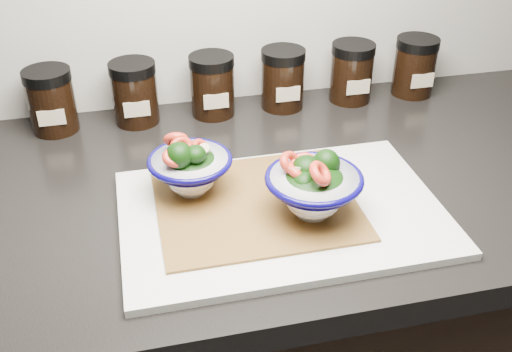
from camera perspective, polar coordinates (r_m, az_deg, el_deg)
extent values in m
cube|color=black|center=(0.94, 0.56, -1.32)|extent=(3.50, 0.60, 0.04)
cube|color=silver|center=(0.85, 2.45, -3.51)|extent=(0.45, 0.30, 0.01)
cube|color=olive|center=(0.85, 0.00, -2.60)|extent=(0.28, 0.24, 0.00)
cylinder|color=white|center=(0.88, -6.14, -1.12)|extent=(0.04, 0.04, 0.01)
ellipsoid|color=white|center=(0.87, -6.19, -0.39)|extent=(0.07, 0.07, 0.03)
torus|color=#090449|center=(0.85, -6.32, 1.50)|extent=(0.12, 0.12, 0.01)
torus|color=#090449|center=(0.86, -6.27, 0.79)|extent=(0.10, 0.10, 0.00)
ellipsoid|color=black|center=(0.86, -6.29, 0.99)|extent=(0.09, 0.09, 0.04)
ellipsoid|color=black|center=(0.83, -5.81, 2.08)|extent=(0.03, 0.03, 0.03)
cylinder|color=#477233|center=(0.84, -5.77, 1.44)|extent=(0.01, 0.01, 0.02)
ellipsoid|color=black|center=(0.84, -6.78, 1.68)|extent=(0.03, 0.03, 0.03)
cylinder|color=#477233|center=(0.84, -6.74, 1.09)|extent=(0.01, 0.01, 0.02)
ellipsoid|color=black|center=(0.83, -7.33, 1.97)|extent=(0.04, 0.04, 0.04)
cylinder|color=#477233|center=(0.83, -7.27, 1.18)|extent=(0.01, 0.01, 0.02)
ellipsoid|color=black|center=(0.84, -6.40, 1.76)|extent=(0.03, 0.03, 0.03)
cylinder|color=#477233|center=(0.85, -6.36, 1.14)|extent=(0.01, 0.01, 0.02)
ellipsoid|color=black|center=(0.85, -5.71, 1.31)|extent=(0.04, 0.04, 0.03)
cylinder|color=#477233|center=(0.85, -5.66, 0.59)|extent=(0.01, 0.01, 0.02)
torus|color=red|center=(0.85, -7.13, 2.75)|extent=(0.05, 0.04, 0.04)
torus|color=red|center=(0.82, -7.75, 1.76)|extent=(0.04, 0.04, 0.03)
torus|color=red|center=(0.86, -7.67, 3.48)|extent=(0.05, 0.04, 0.04)
torus|color=red|center=(0.84, -7.52, 1.57)|extent=(0.05, 0.05, 0.03)
torus|color=red|center=(0.87, -5.28, 2.60)|extent=(0.04, 0.04, 0.04)
cylinder|color=#CCBC8E|center=(0.85, -4.99, 2.59)|extent=(0.02, 0.02, 0.01)
cylinder|color=white|center=(0.83, 5.38, -3.21)|extent=(0.05, 0.05, 0.01)
ellipsoid|color=white|center=(0.82, 5.43, -2.39)|extent=(0.07, 0.07, 0.03)
torus|color=#090449|center=(0.80, 5.57, -0.24)|extent=(0.13, 0.13, 0.01)
torus|color=#090449|center=(0.81, 5.52, -1.04)|extent=(0.11, 0.11, 0.00)
ellipsoid|color=black|center=(0.81, 5.53, -0.82)|extent=(0.10, 0.10, 0.04)
ellipsoid|color=black|center=(0.82, 6.70, 1.16)|extent=(0.04, 0.04, 0.04)
cylinder|color=#477233|center=(0.83, 6.64, 0.37)|extent=(0.01, 0.02, 0.02)
ellipsoid|color=black|center=(0.81, 4.83, 0.74)|extent=(0.04, 0.04, 0.03)
cylinder|color=#477233|center=(0.81, 4.78, -0.09)|extent=(0.01, 0.01, 0.03)
ellipsoid|color=black|center=(0.79, 4.67, -0.60)|extent=(0.03, 0.03, 0.03)
cylinder|color=#477233|center=(0.80, 4.64, -1.32)|extent=(0.01, 0.01, 0.02)
torus|color=red|center=(0.81, 4.42, 1.12)|extent=(0.05, 0.04, 0.04)
torus|color=red|center=(0.77, 6.14, 0.24)|extent=(0.04, 0.04, 0.04)
torus|color=red|center=(0.80, 3.36, 1.26)|extent=(0.04, 0.05, 0.05)
torus|color=red|center=(0.80, 3.94, 0.41)|extent=(0.05, 0.05, 0.04)
cylinder|color=#CCBC8E|center=(0.79, 3.66, 0.74)|extent=(0.02, 0.02, 0.01)
cylinder|color=#CCBC8E|center=(0.80, 5.77, 0.78)|extent=(0.02, 0.02, 0.01)
cylinder|color=black|center=(1.11, -18.83, 6.39)|extent=(0.08, 0.08, 0.09)
cylinder|color=black|center=(1.08, -19.36, 9.05)|extent=(0.08, 0.08, 0.02)
cube|color=#C6B793|center=(1.07, -18.89, 5.26)|extent=(0.05, 0.00, 0.03)
cylinder|color=black|center=(1.10, -11.42, 7.35)|extent=(0.08, 0.08, 0.09)
cylinder|color=black|center=(1.07, -11.75, 10.07)|extent=(0.08, 0.08, 0.02)
cube|color=#C6B793|center=(1.06, -11.27, 6.25)|extent=(0.04, 0.00, 0.03)
cylinder|color=black|center=(1.11, -4.17, 8.18)|extent=(0.08, 0.08, 0.09)
cylinder|color=black|center=(1.09, -4.29, 10.89)|extent=(0.08, 0.08, 0.02)
cube|color=#C6B793|center=(1.07, -3.81, 7.10)|extent=(0.04, 0.00, 0.03)
cylinder|color=black|center=(1.13, 2.55, 8.82)|extent=(0.08, 0.08, 0.09)
cylinder|color=black|center=(1.11, 2.62, 11.48)|extent=(0.08, 0.08, 0.02)
cube|color=#C6B793|center=(1.10, 3.08, 7.79)|extent=(0.04, 0.00, 0.03)
cylinder|color=black|center=(1.17, 9.05, 9.33)|extent=(0.08, 0.08, 0.09)
cylinder|color=black|center=(1.15, 9.29, 11.90)|extent=(0.08, 0.08, 0.02)
cube|color=#C6B793|center=(1.14, 9.72, 8.34)|extent=(0.04, 0.00, 0.03)
cylinder|color=black|center=(1.23, 14.81, 9.68)|extent=(0.08, 0.08, 0.09)
cylinder|color=black|center=(1.21, 15.19, 12.14)|extent=(0.08, 0.08, 0.02)
cube|color=#C6B793|center=(1.20, 15.59, 8.73)|extent=(0.05, 0.00, 0.03)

